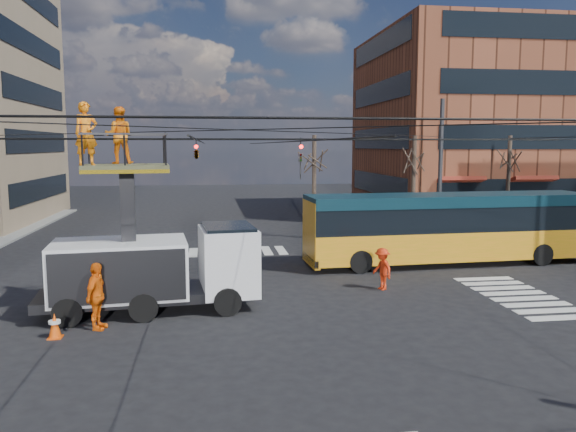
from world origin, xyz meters
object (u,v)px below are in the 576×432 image
Objects in this scene: city_bus at (449,226)px; traffic_cone at (55,325)px; flagger at (382,269)px; utility_truck at (154,246)px; worker_ground at (97,296)px.

city_bus is 18.33× the size of traffic_cone.
city_bus reaches higher than flagger.
city_bus is (12.65, 5.70, -0.41)m from utility_truck.
city_bus is 17.29m from traffic_cone.
flagger is at bearing 20.07° from traffic_cone.
utility_truck reaches higher than flagger.
city_bus is at bearing -48.84° from worker_ground.
utility_truck is 3.94m from traffic_cone.
worker_ground is at bearing -136.27° from utility_truck.
utility_truck is at bearing -26.99° from worker_ground.
traffic_cone is at bearing -142.84° from utility_truck.
flagger reaches higher than traffic_cone.
traffic_cone is at bearing -154.62° from city_bus.
utility_truck is 4.54× the size of flagger.
traffic_cone is 0.46× the size of flagger.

